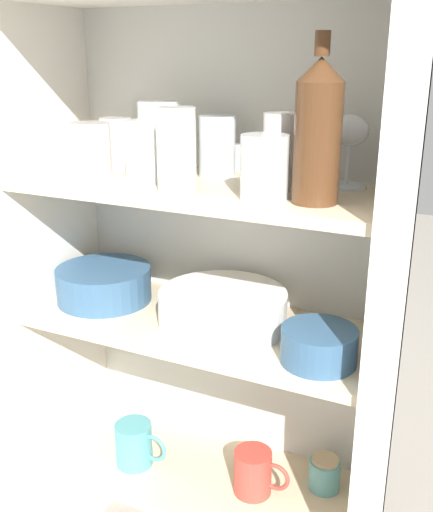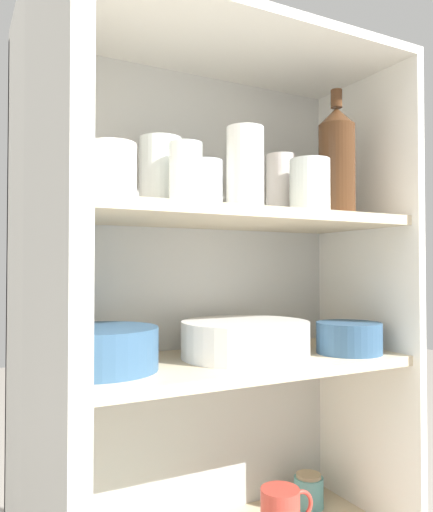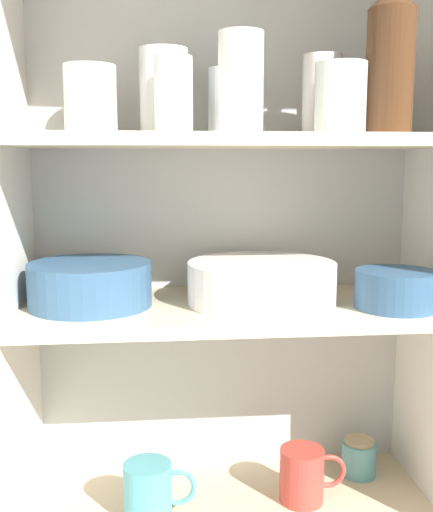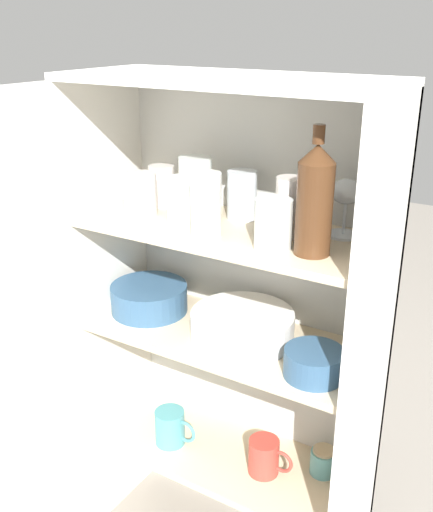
% 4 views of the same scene
% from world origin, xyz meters
% --- Properties ---
extents(cupboard_back_panel, '(0.75, 0.02, 1.30)m').
position_xyz_m(cupboard_back_panel, '(0.00, 0.30, 0.65)').
color(cupboard_back_panel, silver).
rests_on(cupboard_back_panel, ground_plane).
extents(cupboard_side_left, '(0.02, 0.33, 1.30)m').
position_xyz_m(cupboard_side_left, '(-0.37, 0.15, 0.65)').
color(cupboard_side_left, white).
rests_on(cupboard_side_left, ground_plane).
extents(cupboard_side_right, '(0.02, 0.33, 1.30)m').
position_xyz_m(cupboard_side_right, '(0.37, 0.15, 0.65)').
color(cupboard_side_right, white).
rests_on(cupboard_side_right, ground_plane).
extents(shelf_board_lower, '(0.72, 0.29, 0.02)m').
position_xyz_m(shelf_board_lower, '(0.00, 0.15, 0.31)').
color(shelf_board_lower, beige).
extents(shelf_board_middle, '(0.72, 0.29, 0.02)m').
position_xyz_m(shelf_board_middle, '(0.00, 0.15, 0.68)').
color(shelf_board_middle, beige).
extents(shelf_board_upper, '(0.72, 0.29, 0.02)m').
position_xyz_m(shelf_board_upper, '(0.00, 0.15, 0.97)').
color(shelf_board_upper, beige).
extents(tumbler_glass_0, '(0.07, 0.07, 0.12)m').
position_xyz_m(tumbler_glass_0, '(-0.00, 0.22, 1.04)').
color(tumbler_glass_0, white).
rests_on(tumbler_glass_0, shelf_board_upper).
extents(tumbler_glass_1, '(0.08, 0.08, 0.14)m').
position_xyz_m(tumbler_glass_1, '(-0.11, 0.19, 1.05)').
color(tumbler_glass_1, white).
rests_on(tumbler_glass_1, shelf_board_upper).
extents(tumbler_glass_2, '(0.08, 0.08, 0.11)m').
position_xyz_m(tumbler_glass_2, '(0.16, 0.07, 1.03)').
color(tumbler_glass_2, white).
rests_on(tumbler_glass_2, shelf_board_upper).
extents(tumbler_glass_3, '(0.07, 0.07, 0.15)m').
position_xyz_m(tumbler_glass_3, '(-0.00, 0.06, 1.05)').
color(tumbler_glass_3, white).
rests_on(tumbler_glass_3, shelf_board_upper).
extents(tumbler_glass_4, '(0.06, 0.06, 0.12)m').
position_xyz_m(tumbler_glass_4, '(-0.10, 0.10, 1.04)').
color(tumbler_glass_4, white).
rests_on(tumbler_glass_4, shelf_board_upper).
extents(tumbler_glass_5, '(0.06, 0.06, 0.13)m').
position_xyz_m(tumbler_glass_5, '(0.15, 0.16, 1.04)').
color(tumbler_glass_5, silver).
rests_on(tumbler_glass_5, shelf_board_upper).
extents(tumbler_glass_6, '(0.08, 0.08, 0.10)m').
position_xyz_m(tumbler_glass_6, '(-0.23, 0.12, 1.03)').
color(tumbler_glass_6, silver).
rests_on(tumbler_glass_6, shelf_board_upper).
extents(tumbler_glass_7, '(0.07, 0.07, 0.11)m').
position_xyz_m(tumbler_glass_7, '(-0.23, 0.21, 1.03)').
color(tumbler_glass_7, silver).
rests_on(tumbler_glass_7, shelf_board_upper).
extents(wine_glass_0, '(0.07, 0.07, 0.13)m').
position_xyz_m(wine_glass_0, '(0.26, 0.23, 1.07)').
color(wine_glass_0, white).
rests_on(wine_glass_0, shelf_board_upper).
extents(wine_bottle, '(0.08, 0.08, 0.27)m').
position_xyz_m(wine_bottle, '(0.24, 0.09, 1.09)').
color(wine_bottle, '#4C2D19').
rests_on(wine_bottle, shelf_board_upper).
extents(plate_stack_white, '(0.26, 0.26, 0.07)m').
position_xyz_m(plate_stack_white, '(0.05, 0.14, 0.73)').
color(plate_stack_white, white).
rests_on(plate_stack_white, shelf_board_middle).
extents(mixing_bowl_large, '(0.21, 0.21, 0.07)m').
position_xyz_m(mixing_bowl_large, '(-0.24, 0.15, 0.73)').
color(mixing_bowl_large, '#33567A').
rests_on(mixing_bowl_large, shelf_board_middle).
extents(serving_bowl_small, '(0.13, 0.13, 0.06)m').
position_xyz_m(serving_bowl_small, '(0.27, 0.08, 0.73)').
color(serving_bowl_small, '#33567A').
rests_on(serving_bowl_small, shelf_board_middle).
extents(coffee_mug_primary, '(0.12, 0.08, 0.10)m').
position_xyz_m(coffee_mug_primary, '(0.13, 0.13, 0.37)').
color(coffee_mug_primary, '#BC3D33').
rests_on(coffee_mug_primary, shelf_board_lower).
extents(coffee_mug_extra_1, '(0.13, 0.08, 0.10)m').
position_xyz_m(coffee_mug_extra_1, '(-0.15, 0.10, 0.37)').
color(coffee_mug_extra_1, teal).
rests_on(coffee_mug_extra_1, shelf_board_lower).
extents(storage_jar, '(0.07, 0.07, 0.07)m').
position_xyz_m(storage_jar, '(0.26, 0.21, 0.36)').
color(storage_jar, '#5BA3A8').
rests_on(storage_jar, shelf_board_lower).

